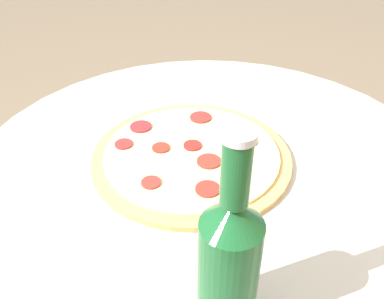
{
  "coord_description": "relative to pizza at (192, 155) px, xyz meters",
  "views": [
    {
      "loc": [
        0.57,
        0.19,
        1.23
      ],
      "look_at": [
        -0.0,
        -0.04,
        0.78
      ],
      "focal_mm": 40.0,
      "sensor_mm": 36.0,
      "label": 1
    }
  ],
  "objects": [
    {
      "name": "pizza",
      "position": [
        0.0,
        0.0,
        0.0
      ],
      "size": [
        0.36,
        0.36,
        0.02
      ],
      "color": "tan",
      "rests_on": "table"
    },
    {
      "name": "beer_bottle",
      "position": [
        0.28,
        0.15,
        0.1
      ],
      "size": [
        0.07,
        0.07,
        0.27
      ],
      "color": "#195628",
      "rests_on": "table"
    },
    {
      "name": "table",
      "position": [
        0.0,
        0.04,
        -0.21
      ],
      "size": [
        0.88,
        0.88,
        0.76
      ],
      "color": "#B2A893",
      "rests_on": "ground_plane"
    }
  ]
}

